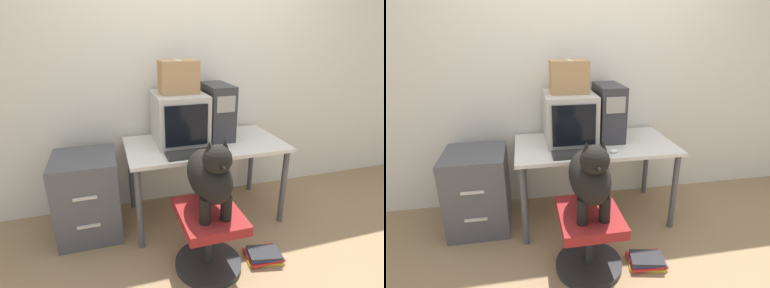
# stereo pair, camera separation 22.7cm
# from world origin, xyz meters

# --- Properties ---
(ground_plane) EXTENTS (12.00, 12.00, 0.00)m
(ground_plane) POSITION_xyz_m (0.00, 0.00, 0.00)
(ground_plane) COLOR #937551
(wall_back) EXTENTS (8.00, 0.05, 2.60)m
(wall_back) POSITION_xyz_m (0.00, 0.77, 1.30)
(wall_back) COLOR silver
(wall_back) RESTS_ON ground_plane
(desk) EXTENTS (1.35, 0.71, 0.72)m
(desk) POSITION_xyz_m (0.00, 0.35, 0.63)
(desk) COLOR silver
(desk) RESTS_ON ground_plane
(crt_monitor) EXTENTS (0.42, 0.49, 0.42)m
(crt_monitor) POSITION_xyz_m (-0.20, 0.45, 0.93)
(crt_monitor) COLOR #B7B2A8
(crt_monitor) RESTS_ON desk
(pc_tower) EXTENTS (0.21, 0.42, 0.48)m
(pc_tower) POSITION_xyz_m (0.15, 0.48, 0.96)
(pc_tower) COLOR #333338
(pc_tower) RESTS_ON desk
(keyboard) EXTENTS (0.43, 0.16, 0.03)m
(keyboard) POSITION_xyz_m (-0.18, 0.11, 0.73)
(keyboard) COLOR #2D2D2D
(keyboard) RESTS_ON desk
(computer_mouse) EXTENTS (0.07, 0.04, 0.03)m
(computer_mouse) POSITION_xyz_m (0.10, 0.11, 0.73)
(computer_mouse) COLOR silver
(computer_mouse) RESTS_ON desk
(office_chair) EXTENTS (0.49, 0.50, 0.46)m
(office_chair) POSITION_xyz_m (-0.18, -0.29, 0.27)
(office_chair) COLOR #262628
(office_chair) RESTS_ON ground_plane
(dog) EXTENTS (0.26, 0.53, 0.55)m
(dog) POSITION_xyz_m (-0.18, -0.29, 0.74)
(dog) COLOR black
(dog) RESTS_ON office_chair
(filing_cabinet) EXTENTS (0.50, 0.52, 0.69)m
(filing_cabinet) POSITION_xyz_m (-1.01, 0.38, 0.35)
(filing_cabinet) COLOR #4C4C51
(filing_cabinet) RESTS_ON ground_plane
(cardboard_box) EXTENTS (0.31, 0.21, 0.27)m
(cardboard_box) POSITION_xyz_m (-0.20, 0.46, 1.27)
(cardboard_box) COLOR #A87F51
(cardboard_box) RESTS_ON crt_monitor
(book_stack_floor) EXTENTS (0.29, 0.23, 0.08)m
(book_stack_floor) POSITION_xyz_m (0.24, -0.36, 0.04)
(book_stack_floor) COLOR gold
(book_stack_floor) RESTS_ON ground_plane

